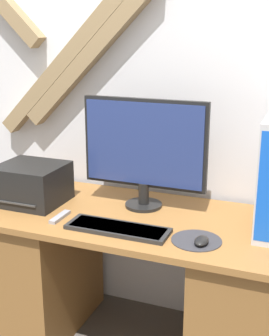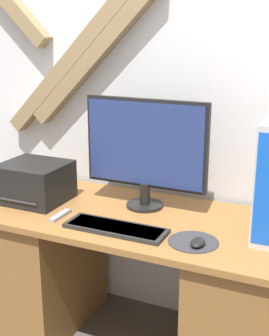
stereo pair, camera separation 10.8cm
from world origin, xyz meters
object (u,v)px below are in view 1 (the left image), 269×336
Objects in this scene: keyboard at (118,228)px; remote_control at (60,217)px; printer at (32,184)px; mouse at (201,241)px; monitor at (144,148)px.

keyboard is 3.11× the size of remote_control.
printer is (-0.54, 0.16, 0.09)m from keyboard.
remote_control is at bearing -30.14° from printer.
remote_control is at bearing 175.37° from keyboard.
mouse is 0.63× the size of remote_control.
keyboard is at bearing -16.72° from printer.
keyboard is 0.31m from remote_control.
mouse is 0.94m from printer.
remote_control is (-0.68, 0.03, -0.01)m from mouse.
monitor is 1.92× the size of printer.
monitor is 6.68× the size of mouse.
remote_control is (0.24, -0.14, -0.09)m from printer.
mouse reaches higher than keyboard.
printer reaches higher than remote_control.
mouse is at bearing -10.33° from printer.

